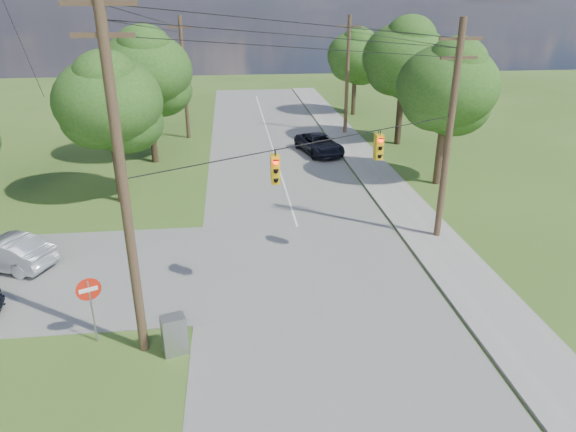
{
  "coord_description": "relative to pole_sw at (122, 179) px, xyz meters",
  "views": [
    {
      "loc": [
        -1.27,
        -14.68,
        11.2
      ],
      "look_at": [
        0.94,
        5.0,
        2.8
      ],
      "focal_mm": 32.0,
      "sensor_mm": 36.0,
      "label": 1
    }
  ],
  "objects": [
    {
      "name": "pole_sw",
      "position": [
        0.0,
        0.0,
        0.0
      ],
      "size": [
        2.0,
        0.32,
        12.0
      ],
      "color": "brown",
      "rests_on": "ground"
    },
    {
      "name": "tree_w_near",
      "position": [
        -3.4,
        14.6,
        -0.3
      ],
      "size": [
        6.0,
        6.0,
        8.4
      ],
      "color": "#453622",
      "rests_on": "ground"
    },
    {
      "name": "main_road",
      "position": [
        6.6,
        4.6,
        -6.21
      ],
      "size": [
        10.0,
        100.0,
        0.03
      ],
      "primitive_type": "cube",
      "color": "gray",
      "rests_on": "ground"
    },
    {
      "name": "control_cabinet",
      "position": [
        1.1,
        -0.33,
        -5.51
      ],
      "size": [
        0.93,
        0.79,
        1.43
      ],
      "primitive_type": "cube",
      "rotation": [
        0.0,
        0.0,
        0.31
      ],
      "color": "gray",
      "rests_on": "ground"
    },
    {
      "name": "ground",
      "position": [
        4.6,
        -0.4,
        -6.23
      ],
      "size": [
        140.0,
        140.0,
        0.0
      ],
      "primitive_type": "plane",
      "color": "#3A5A1E",
      "rests_on": "ground"
    },
    {
      "name": "car_main_north",
      "position": [
        10.1,
        23.33,
        -5.46
      ],
      "size": [
        3.68,
        5.78,
        1.48
      ],
      "primitive_type": "imported",
      "rotation": [
        0.0,
        0.0,
        0.24
      ],
      "color": "black",
      "rests_on": "main_road"
    },
    {
      "name": "pole_north_w",
      "position": [
        -0.4,
        29.6,
        -1.1
      ],
      "size": [
        2.0,
        0.32,
        10.0
      ],
      "color": "brown",
      "rests_on": "ground"
    },
    {
      "name": "tree_w_mid",
      "position": [
        -2.4,
        22.6,
        0.35
      ],
      "size": [
        6.4,
        6.4,
        9.22
      ],
      "color": "#453622",
      "rests_on": "ground"
    },
    {
      "name": "tree_w_far",
      "position": [
        -4.4,
        32.6,
        0.02
      ],
      "size": [
        6.0,
        6.0,
        8.73
      ],
      "color": "#453622",
      "rests_on": "ground"
    },
    {
      "name": "tree_e_mid",
      "position": [
        17.1,
        25.6,
        0.68
      ],
      "size": [
        6.6,
        6.6,
        9.64
      ],
      "color": "#453622",
      "rests_on": "ground"
    },
    {
      "name": "power_lines",
      "position": [
        6.1,
        11.14,
        2.93
      ],
      "size": [
        13.93,
        29.62,
        4.93
      ],
      "color": "black",
      "rests_on": "ground"
    },
    {
      "name": "tree_e_near",
      "position": [
        16.6,
        15.6,
        0.02
      ],
      "size": [
        6.2,
        6.2,
        8.81
      ],
      "color": "#453622",
      "rests_on": "ground"
    },
    {
      "name": "car_cross_silver",
      "position": [
        -7.0,
        6.64,
        -5.44
      ],
      "size": [
        4.82,
        3.27,
        1.5
      ],
      "primitive_type": "imported",
      "rotation": [
        0.0,
        0.0,
        -1.98
      ],
      "color": "#B4B7BC",
      "rests_on": "cross_road"
    },
    {
      "name": "tree_e_far",
      "position": [
        16.1,
        37.6,
        -0.31
      ],
      "size": [
        5.8,
        5.8,
        8.32
      ],
      "color": "#453622",
      "rests_on": "ground"
    },
    {
      "name": "traffic_signals",
      "position": [
        7.15,
        4.03,
        -0.73
      ],
      "size": [
        4.91,
        3.27,
        1.05
      ],
      "color": "yellow",
      "rests_on": "ground"
    },
    {
      "name": "sidewalk_east",
      "position": [
        13.3,
        4.6,
        -6.17
      ],
      "size": [
        2.6,
        100.0,
        0.12
      ],
      "primitive_type": "cube",
      "color": "#9D9993",
      "rests_on": "ground"
    },
    {
      "name": "do_not_enter_sign",
      "position": [
        -1.72,
        0.6,
        -4.38
      ],
      "size": [
        0.79,
        0.38,
        2.55
      ],
      "rotation": [
        0.0,
        0.0,
        0.43
      ],
      "color": "gray",
      "rests_on": "ground"
    },
    {
      "name": "pole_north_e",
      "position": [
        13.5,
        29.6,
        -1.1
      ],
      "size": [
        2.0,
        0.32,
        10.0
      ],
      "color": "brown",
      "rests_on": "ground"
    },
    {
      "name": "pole_ne",
      "position": [
        13.5,
        7.6,
        -0.76
      ],
      "size": [
        2.0,
        0.32,
        10.5
      ],
      "color": "brown",
      "rests_on": "ground"
    }
  ]
}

